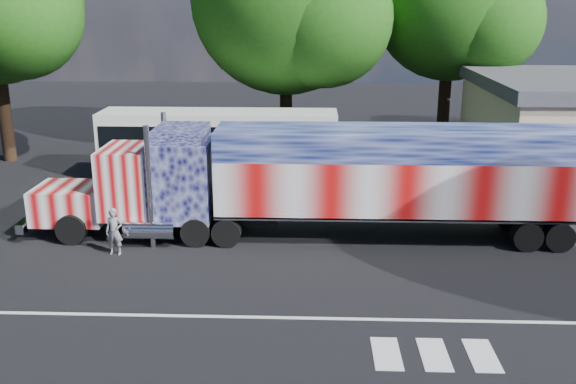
{
  "coord_description": "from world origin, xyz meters",
  "views": [
    {
      "loc": [
        0.84,
        -19.26,
        8.62
      ],
      "look_at": [
        0.0,
        3.0,
        1.9
      ],
      "focal_mm": 40.0,
      "sensor_mm": 36.0,
      "label": 1
    }
  ],
  "objects_px": {
    "tree_ne_a": "(454,3)",
    "semi_truck": "(332,178)",
    "woman": "(114,232)",
    "tree_n_mid": "(289,0)",
    "coach_bus": "(219,144)"
  },
  "relations": [
    {
      "from": "semi_truck",
      "to": "coach_bus",
      "type": "xyz_separation_m",
      "value": [
        -5.31,
        8.04,
        -0.55
      ]
    },
    {
      "from": "woman",
      "to": "coach_bus",
      "type": "bearing_deg",
      "value": 79.59
    },
    {
      "from": "woman",
      "to": "tree_n_mid",
      "type": "height_order",
      "value": "tree_n_mid"
    },
    {
      "from": "woman",
      "to": "tree_ne_a",
      "type": "height_order",
      "value": "tree_ne_a"
    },
    {
      "from": "semi_truck",
      "to": "tree_n_mid",
      "type": "bearing_deg",
      "value": 98.79
    },
    {
      "from": "coach_bus",
      "to": "tree_ne_a",
      "type": "distance_m",
      "value": 15.91
    },
    {
      "from": "tree_ne_a",
      "to": "semi_truck",
      "type": "bearing_deg",
      "value": -115.22
    },
    {
      "from": "tree_n_mid",
      "to": "woman",
      "type": "bearing_deg",
      "value": -109.94
    },
    {
      "from": "semi_truck",
      "to": "woman",
      "type": "distance_m",
      "value": 8.01
    },
    {
      "from": "woman",
      "to": "tree_ne_a",
      "type": "bearing_deg",
      "value": 51.89
    },
    {
      "from": "coach_bus",
      "to": "woman",
      "type": "distance_m",
      "value": 10.37
    },
    {
      "from": "coach_bus",
      "to": "tree_ne_a",
      "type": "xyz_separation_m",
      "value": [
        12.51,
        7.25,
        6.63
      ]
    },
    {
      "from": "semi_truck",
      "to": "tree_ne_a",
      "type": "xyz_separation_m",
      "value": [
        7.2,
        15.29,
        6.08
      ]
    },
    {
      "from": "coach_bus",
      "to": "woman",
      "type": "height_order",
      "value": "coach_bus"
    },
    {
      "from": "semi_truck",
      "to": "tree_n_mid",
      "type": "xyz_separation_m",
      "value": [
        -2.05,
        13.28,
        6.28
      ]
    }
  ]
}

